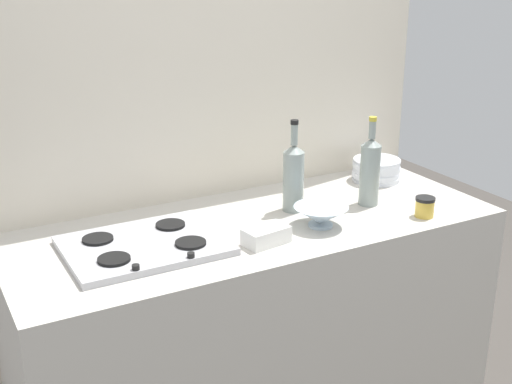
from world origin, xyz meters
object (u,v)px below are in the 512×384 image
Objects in this scene: butter_dish at (266,236)px; condiment_jar_front at (425,207)px; mixing_bowl at (321,215)px; wine_bottle_mid_left at (370,170)px; stovetop_hob at (144,245)px; plate_stack at (376,170)px; wine_bottle_leftmost at (293,176)px.

condiment_jar_front reaches higher than butter_dish.
mixing_bowl is at bearing 164.77° from condiment_jar_front.
mixing_bowl is 0.41m from condiment_jar_front.
wine_bottle_mid_left reaches higher than condiment_jar_front.
wine_bottle_mid_left is 4.61× the size of condiment_jar_front.
wine_bottle_mid_left is at bearing 116.77° from condiment_jar_front.
mixing_bowl is 2.60× the size of condiment_jar_front.
stovetop_hob is at bearing 178.95° from wine_bottle_mid_left.
butter_dish reaches higher than stovetop_hob.
stovetop_hob is at bearing -169.87° from plate_stack.
plate_stack reaches higher than butter_dish.
plate_stack is 1.35× the size of butter_dish.
wine_bottle_mid_left is 0.56m from butter_dish.
wine_bottle_leftmost is at bearing 163.64° from wine_bottle_mid_left.
butter_dish is (-0.24, -0.22, -0.11)m from wine_bottle_leftmost.
plate_stack is at bearing 32.47° from mixing_bowl.
condiment_jar_front is (0.64, -0.07, 0.01)m from butter_dish.
mixing_bowl is (-0.29, -0.10, -0.10)m from wine_bottle_mid_left.
stovetop_hob is 0.64m from mixing_bowl.
condiment_jar_front is at bearing -6.00° from butter_dish.
plate_stack is 0.82m from butter_dish.
butter_dish is 0.64m from condiment_jar_front.
wine_bottle_mid_left is 2.26× the size of butter_dish.
condiment_jar_front reaches higher than stovetop_hob.
plate_stack reaches higher than mixing_bowl.
stovetop_hob is 1.49× the size of wine_bottle_mid_left.
plate_stack is 0.59m from mixing_bowl.
mixing_bowl is at bearing 9.07° from butter_dish.
wine_bottle_leftmost reaches higher than butter_dish.
wine_bottle_mid_left is at bearing -133.67° from plate_stack.
wine_bottle_leftmost reaches higher than stovetop_hob.
condiment_jar_front is at bearing -103.79° from plate_stack.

